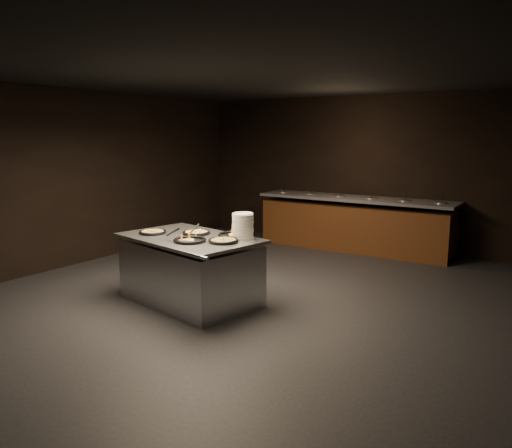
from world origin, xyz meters
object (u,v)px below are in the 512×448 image
Objects in this scene: serving_counter at (190,271)px; plate_stack at (243,226)px; pan_cheese_whole at (196,233)px; pan_veggie_whole at (153,232)px.

serving_counter is 6.25× the size of plate_stack.
serving_counter is at bearing -78.66° from pan_cheese_whole.
pan_cheese_whole is (0.51, 0.29, 0.00)m from pan_veggie_whole.
plate_stack is 1.25m from pan_veggie_whole.
serving_counter is 5.58× the size of pan_veggie_whole.
pan_veggie_whole is 0.99× the size of pan_cheese_whole.
pan_veggie_whole is at bearing -157.84° from serving_counter.
pan_veggie_whole is at bearing -150.51° from pan_cheese_whole.
pan_cheese_whole is (-0.68, -0.10, -0.14)m from plate_stack.
plate_stack is 0.88× the size of pan_cheese_whole.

